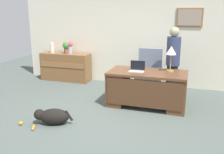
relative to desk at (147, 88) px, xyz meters
name	(u,v)px	position (x,y,z in m)	size (l,w,h in m)	color
ground_plane	(107,117)	(-0.64, -0.85, -0.42)	(12.00, 12.00, 0.00)	#4C5651
back_wall	(137,37)	(-0.63, 1.75, 0.93)	(7.00, 0.16, 2.70)	beige
desk	(147,88)	(0.00, 0.00, 0.00)	(1.68, 0.88, 0.78)	brown
credenza	(66,67)	(-2.75, 1.40, 0.00)	(1.51, 0.50, 0.83)	brown
armchair	(149,74)	(-0.13, 0.97, 0.08)	(0.60, 0.59, 1.13)	slate
person_standing	(173,62)	(0.47, 0.70, 0.47)	(0.32, 0.32, 1.71)	#262323
dog_lying	(52,116)	(-1.49, -1.48, -0.26)	(0.71, 0.45, 0.30)	black
laptop	(137,69)	(-0.23, 0.00, 0.41)	(0.32, 0.22, 0.23)	#B2B5BA
desk_lamp	(171,52)	(0.46, 0.20, 0.79)	(0.22, 0.22, 0.56)	#9E8447
vase_with_flowers	(70,46)	(-2.58, 1.40, 0.63)	(0.17, 0.17, 0.37)	#AFA8D1
vase_empty	(52,48)	(-3.19, 1.40, 0.57)	(0.12, 0.12, 0.31)	silver
potted_plant	(67,47)	(-2.68, 1.40, 0.61)	(0.24, 0.24, 0.36)	brown
dog_toy_ball	(21,123)	(-2.03, -1.70, -0.38)	(0.07, 0.07, 0.07)	orange
dog_toy_plush	(33,127)	(-1.72, -1.76, -0.39)	(0.20, 0.05, 0.05)	orange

